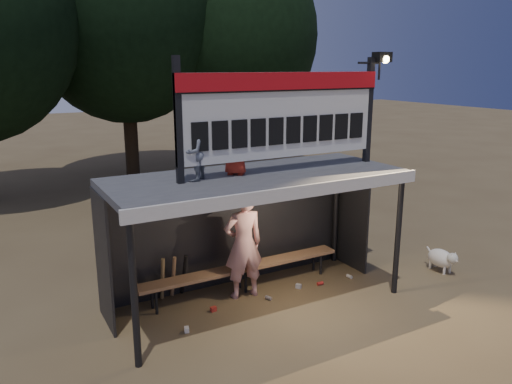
% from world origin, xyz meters
% --- Properties ---
extents(ground, '(80.00, 80.00, 0.00)m').
position_xyz_m(ground, '(0.00, 0.00, 0.00)').
color(ground, brown).
rests_on(ground, ground).
extents(player, '(0.76, 0.53, 2.00)m').
position_xyz_m(player, '(-0.10, 0.32, 1.00)').
color(player, white).
rests_on(player, ground).
extents(child_a, '(0.55, 0.55, 0.90)m').
position_xyz_m(child_a, '(-1.09, 0.07, 2.77)').
color(child_a, slate).
rests_on(child_a, dugout_shelter).
extents(child_b, '(0.55, 0.55, 0.97)m').
position_xyz_m(child_b, '(-0.33, 0.14, 2.80)').
color(child_b, maroon).
rests_on(child_b, dugout_shelter).
extents(dugout_shelter, '(5.10, 2.08, 2.32)m').
position_xyz_m(dugout_shelter, '(0.00, 0.24, 1.85)').
color(dugout_shelter, '#3E3D40').
rests_on(dugout_shelter, ground).
extents(scoreboard_assembly, '(4.10, 0.27, 1.99)m').
position_xyz_m(scoreboard_assembly, '(0.56, -0.01, 3.32)').
color(scoreboard_assembly, black).
rests_on(scoreboard_assembly, dugout_shelter).
extents(bench, '(4.00, 0.35, 0.48)m').
position_xyz_m(bench, '(0.00, 0.55, 0.43)').
color(bench, '#996D48').
rests_on(bench, ground).
extents(tree_mid, '(7.22, 7.22, 10.36)m').
position_xyz_m(tree_mid, '(1.00, 11.50, 6.17)').
color(tree_mid, black).
rests_on(tree_mid, ground).
extents(tree_right, '(6.08, 6.08, 8.72)m').
position_xyz_m(tree_right, '(5.00, 10.50, 5.19)').
color(tree_right, '#312315').
rests_on(tree_right, ground).
extents(dog, '(0.36, 0.81, 0.49)m').
position_xyz_m(dog, '(3.95, -0.64, 0.28)').
color(dog, silver).
rests_on(dog, ground).
extents(bats, '(0.48, 0.33, 0.84)m').
position_xyz_m(bats, '(-1.25, 0.82, 0.43)').
color(bats, olive).
rests_on(bats, ground).
extents(litter, '(3.65, 0.59, 0.08)m').
position_xyz_m(litter, '(0.36, -0.04, 0.04)').
color(litter, '#AC271D').
rests_on(litter, ground).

